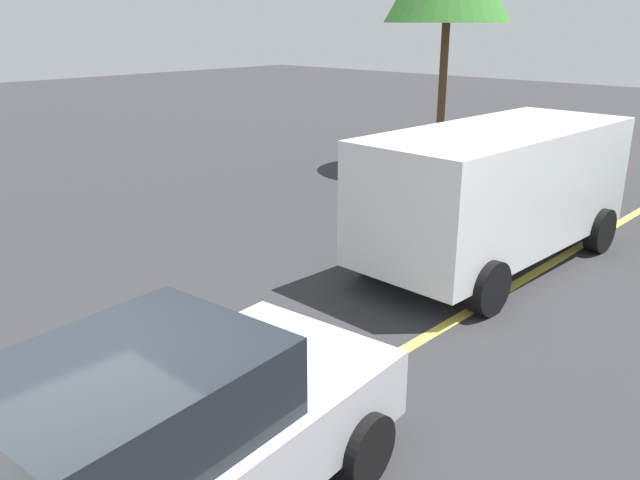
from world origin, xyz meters
The scene contains 3 objects.
lane_marking_centre centered at (3.00, 0.00, 0.01)m, with size 28.00×0.16×0.01m, color #E0D14C.
white_van centered at (7.51, 0.76, 1.27)m, with size 5.26×2.40×2.20m.
car_silver_behind_van centered at (0.46, -0.37, 0.80)m, with size 4.33×2.31×1.58m.
Camera 1 is at (-1.60, -4.01, 3.75)m, focal length 36.27 mm.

